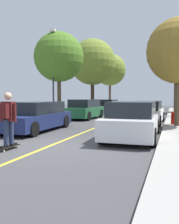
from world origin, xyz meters
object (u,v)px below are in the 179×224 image
(parked_car_right_near, at_px, (147,112))
(street_tree_left_near, at_px, (92,62))
(fire_hydrant, at_px, (173,118))
(street_tree_right_far, at_px, (177,59))
(street_tree_right_farthest, at_px, (176,71))
(street_tree_right_near, at_px, (178,58))
(parked_car_left_near, at_px, (85,109))
(parked_car_left_far, at_px, (107,106))
(street_tree_left_far, at_px, (110,70))
(skateboarder, at_px, (8,116))
(streetlamp, at_px, (53,68))
(skateboard, at_px, (9,147))
(parked_car_right_nearest, at_px, (133,120))
(street_tree_left_nearest, at_px, (59,57))
(parked_car_left_nearest, at_px, (36,116))

(parked_car_right_near, bearing_deg, street_tree_left_near, 125.33)
(fire_hydrant, bearing_deg, street_tree_right_far, 88.81)
(street_tree_right_farthest, bearing_deg, street_tree_right_near, -90.00)
(parked_car_right_near, relative_size, street_tree_right_far, 0.61)
(parked_car_left_near, xyz_separation_m, street_tree_left_near, (-1.75, 7.24, 4.49))
(parked_car_left_far, height_order, street_tree_right_farthest, street_tree_right_farthest)
(street_tree_left_far, bearing_deg, street_tree_right_farthest, 18.91)
(parked_car_left_far, height_order, skateboarder, skateboarder)
(streetlamp, height_order, skateboard, streetlamp)
(fire_hydrant, distance_m, streetlamp, 8.73)
(street_tree_right_near, height_order, skateboard, street_tree_right_near)
(parked_car_right_nearest, distance_m, skateboard, 4.75)
(parked_car_right_near, distance_m, fire_hydrant, 2.01)
(street_tree_left_near, relative_size, fire_hydrant, 10.64)
(parked_car_right_near, height_order, street_tree_left_far, street_tree_left_far)
(street_tree_left_far, relative_size, fire_hydrant, 10.18)
(streetlamp, relative_size, skateboard, 7.30)
(street_tree_left_far, bearing_deg, street_tree_right_far, -35.02)
(street_tree_left_nearest, height_order, street_tree_right_near, street_tree_left_nearest)
(street_tree_right_farthest, height_order, skateboarder, street_tree_right_farthest)
(street_tree_left_nearest, xyz_separation_m, street_tree_right_near, (8.24, 3.44, 0.00))
(street_tree_left_nearest, bearing_deg, parked_car_right_near, -10.44)
(parked_car_right_nearest, bearing_deg, parked_car_right_near, 90.00)
(parked_car_left_far, xyz_separation_m, street_tree_left_far, (-1.75, 8.23, 4.50))
(street_tree_left_far, bearing_deg, street_tree_left_nearest, -90.00)
(parked_car_left_nearest, bearing_deg, street_tree_right_far, 67.77)
(parked_car_left_far, height_order, parked_car_right_near, parked_car_right_near)
(streetlamp, bearing_deg, street_tree_right_far, 52.18)
(parked_car_left_far, xyz_separation_m, skateboarder, (1.43, -17.48, 0.38))
(parked_car_left_near, distance_m, parked_car_right_near, 5.11)
(skateboarder, bearing_deg, street_tree_right_far, 75.76)
(parked_car_left_nearest, bearing_deg, parked_car_right_near, 46.61)
(parked_car_left_far, relative_size, street_tree_left_nearest, 0.68)
(parked_car_left_near, height_order, street_tree_left_far, street_tree_left_far)
(parked_car_left_near, xyz_separation_m, parked_car_right_nearest, (4.73, -7.60, 0.00))
(street_tree_left_far, relative_size, street_tree_right_far, 0.96)
(street_tree_left_near, distance_m, street_tree_right_far, 8.42)
(street_tree_left_far, xyz_separation_m, skateboard, (3.18, -25.67, -5.08))
(street_tree_right_farthest, distance_m, skateboard, 29.37)
(parked_car_left_far, distance_m, street_tree_left_near, 4.92)
(street_tree_right_far, relative_size, street_tree_right_farthest, 1.16)
(parked_car_left_nearest, distance_m, street_tree_left_nearest, 7.50)
(street_tree_right_far, bearing_deg, street_tree_right_farthest, 90.00)
(parked_car_left_far, relative_size, street_tree_right_farthest, 0.66)
(street_tree_left_far, bearing_deg, street_tree_right_near, -55.54)
(skateboard, distance_m, skateboarder, 0.96)
(streetlamp, bearing_deg, street_tree_right_farthest, 66.79)
(parked_car_left_nearest, distance_m, street_tree_right_farthest, 25.70)
(street_tree_left_far, xyz_separation_m, fire_hydrant, (7.99, -17.97, -4.69))
(street_tree_right_near, distance_m, streetlamp, 9.37)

